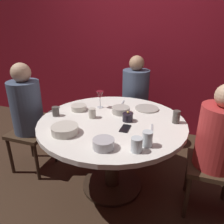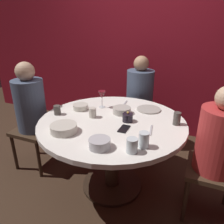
{
  "view_description": "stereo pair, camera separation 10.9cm",
  "coord_description": "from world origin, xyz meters",
  "px_view_note": "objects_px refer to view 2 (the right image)",
  "views": [
    {
      "loc": [
        0.58,
        -1.67,
        1.57
      ],
      "look_at": [
        0.0,
        0.0,
        0.82
      ],
      "focal_mm": 34.67,
      "sensor_mm": 36.0,
      "label": 1
    },
    {
      "loc": [
        0.68,
        -1.64,
        1.57
      ],
      "look_at": [
        0.0,
        0.0,
        0.82
      ],
      "focal_mm": 34.67,
      "sensor_mm": 36.0,
      "label": 2
    }
  ],
  "objects_px": {
    "dining_table": "(112,135)",
    "seated_diner_left": "(30,106)",
    "wine_glass": "(102,95)",
    "cup_near_candle": "(144,140)",
    "cup_far_edge": "(93,113)",
    "bowl_sauce_side": "(64,128)",
    "cup_by_right_diner": "(132,145)",
    "cup_by_left_diner": "(177,119)",
    "bowl_serving_large": "(100,143)",
    "bowl_small_white": "(122,110)",
    "dinner_plate": "(149,109)",
    "candle_holder": "(128,118)",
    "bowl_salad_center": "(81,107)",
    "cup_center_front": "(57,110)",
    "seated_diner_back": "(140,93)",
    "cell_phone": "(124,129)",
    "seated_diner_right": "(219,142)"
  },
  "relations": [
    {
      "from": "seated_diner_left",
      "to": "bowl_salad_center",
      "type": "bearing_deg",
      "value": 12.18
    },
    {
      "from": "wine_glass",
      "to": "bowl_salad_center",
      "type": "xyz_separation_m",
      "value": [
        -0.18,
        -0.14,
        -0.1
      ]
    },
    {
      "from": "dining_table",
      "to": "cup_by_left_diner",
      "type": "xyz_separation_m",
      "value": [
        0.55,
        0.13,
        0.21
      ]
    },
    {
      "from": "dining_table",
      "to": "cup_far_edge",
      "type": "height_order",
      "value": "cup_far_edge"
    },
    {
      "from": "bowl_salad_center",
      "to": "cup_by_right_diner",
      "type": "xyz_separation_m",
      "value": [
        0.72,
        -0.54,
        0.03
      ]
    },
    {
      "from": "candle_holder",
      "to": "bowl_serving_large",
      "type": "bearing_deg",
      "value": -94.86
    },
    {
      "from": "dining_table",
      "to": "cup_center_front",
      "type": "distance_m",
      "value": 0.57
    },
    {
      "from": "seated_diner_left",
      "to": "dinner_plate",
      "type": "xyz_separation_m",
      "value": [
        1.18,
        0.37,
        0.01
      ]
    },
    {
      "from": "cup_by_left_diner",
      "to": "wine_glass",
      "type": "bearing_deg",
      "value": 170.91
    },
    {
      "from": "bowl_sauce_side",
      "to": "cup_near_candle",
      "type": "bearing_deg",
      "value": 2.22
    },
    {
      "from": "bowl_serving_large",
      "to": "bowl_salad_center",
      "type": "relative_size",
      "value": 1.02
    },
    {
      "from": "bowl_sauce_side",
      "to": "cup_by_right_diner",
      "type": "relative_size",
      "value": 2.09
    },
    {
      "from": "wine_glass",
      "to": "candle_holder",
      "type": "bearing_deg",
      "value": -32.22
    },
    {
      "from": "seated_diner_right",
      "to": "wine_glass",
      "type": "bearing_deg",
      "value": -13.03
    },
    {
      "from": "dining_table",
      "to": "seated_diner_right",
      "type": "bearing_deg",
      "value": 0.0
    },
    {
      "from": "seated_diner_back",
      "to": "wine_glass",
      "type": "bearing_deg",
      "value": -18.2
    },
    {
      "from": "cup_near_candle",
      "to": "cup_far_edge",
      "type": "xyz_separation_m",
      "value": [
        -0.57,
        0.32,
        -0.01
      ]
    },
    {
      "from": "dining_table",
      "to": "dinner_plate",
      "type": "relative_size",
      "value": 5.54
    },
    {
      "from": "seated_diner_left",
      "to": "cup_by_left_diner",
      "type": "height_order",
      "value": "seated_diner_left"
    },
    {
      "from": "seated_diner_back",
      "to": "dinner_plate",
      "type": "bearing_deg",
      "value": 24.28
    },
    {
      "from": "seated_diner_right",
      "to": "bowl_salad_center",
      "type": "bearing_deg",
      "value": -5.24
    },
    {
      "from": "cup_by_right_diner",
      "to": "cup_far_edge",
      "type": "bearing_deg",
      "value": 141.1
    },
    {
      "from": "seated_diner_left",
      "to": "bowl_small_white",
      "type": "height_order",
      "value": "seated_diner_left"
    },
    {
      "from": "dinner_plate",
      "to": "cup_far_edge",
      "type": "distance_m",
      "value": 0.58
    },
    {
      "from": "candle_holder",
      "to": "wine_glass",
      "type": "xyz_separation_m",
      "value": [
        -0.35,
        0.22,
        0.09
      ]
    },
    {
      "from": "bowl_serving_large",
      "to": "bowl_small_white",
      "type": "relative_size",
      "value": 0.9
    },
    {
      "from": "bowl_salad_center",
      "to": "cup_by_right_diner",
      "type": "relative_size",
      "value": 1.48
    },
    {
      "from": "seated_diner_right",
      "to": "cell_phone",
      "type": "relative_size",
      "value": 8.27
    },
    {
      "from": "cell_phone",
      "to": "cup_center_front",
      "type": "height_order",
      "value": "cup_center_front"
    },
    {
      "from": "seated_diner_back",
      "to": "seated_diner_right",
      "type": "relative_size",
      "value": 1.03
    },
    {
      "from": "seated_diner_left",
      "to": "cup_center_front",
      "type": "height_order",
      "value": "seated_diner_left"
    },
    {
      "from": "seated_diner_right",
      "to": "cup_by_right_diner",
      "type": "xyz_separation_m",
      "value": [
        -0.56,
        -0.42,
        0.08
      ]
    },
    {
      "from": "seated_diner_left",
      "to": "seated_diner_back",
      "type": "xyz_separation_m",
      "value": [
        0.94,
        0.92,
        -0.01
      ]
    },
    {
      "from": "bowl_salad_center",
      "to": "cup_far_edge",
      "type": "xyz_separation_m",
      "value": [
        0.2,
        -0.13,
        0.02
      ]
    },
    {
      "from": "dining_table",
      "to": "seated_diner_left",
      "type": "bearing_deg",
      "value": 180.0
    },
    {
      "from": "bowl_small_white",
      "to": "cup_by_left_diner",
      "type": "relative_size",
      "value": 1.53
    },
    {
      "from": "seated_diner_back",
      "to": "bowl_sauce_side",
      "type": "relative_size",
      "value": 5.51
    },
    {
      "from": "dining_table",
      "to": "bowl_sauce_side",
      "type": "bearing_deg",
      "value": -127.52
    },
    {
      "from": "bowl_small_white",
      "to": "cup_by_right_diner",
      "type": "bearing_deg",
      "value": -63.97
    },
    {
      "from": "dinner_plate",
      "to": "cup_far_edge",
      "type": "relative_size",
      "value": 2.57
    },
    {
      "from": "wine_glass",
      "to": "dinner_plate",
      "type": "distance_m",
      "value": 0.49
    },
    {
      "from": "cup_near_candle",
      "to": "cup_by_left_diner",
      "type": "relative_size",
      "value": 1.02
    },
    {
      "from": "seated_diner_left",
      "to": "wine_glass",
      "type": "xyz_separation_m",
      "value": [
        0.72,
        0.26,
        0.13
      ]
    },
    {
      "from": "cup_far_edge",
      "to": "dinner_plate",
      "type": "bearing_deg",
      "value": 40.51
    },
    {
      "from": "dinner_plate",
      "to": "cell_phone",
      "type": "bearing_deg",
      "value": -100.24
    },
    {
      "from": "bowl_serving_large",
      "to": "cup_near_candle",
      "type": "relative_size",
      "value": 1.36
    },
    {
      "from": "bowl_salad_center",
      "to": "cell_phone",
      "type": "bearing_deg",
      "value": -23.72
    },
    {
      "from": "dining_table",
      "to": "cup_center_front",
      "type": "relative_size",
      "value": 14.84
    },
    {
      "from": "candle_holder",
      "to": "wine_glass",
      "type": "relative_size",
      "value": 0.54
    },
    {
      "from": "cell_phone",
      "to": "cup_by_right_diner",
      "type": "bearing_deg",
      "value": 119.09
    }
  ]
}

